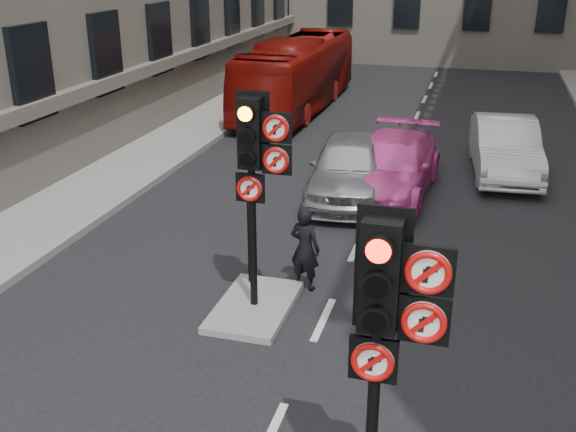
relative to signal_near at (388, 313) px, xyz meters
The scene contains 11 objects.
pavement_left 14.24m from the signal_near, 128.28° to the left, with size 3.00×50.00×0.16m, color gray.
centre_island 5.44m from the signal_near, 123.83° to the left, with size 1.20×2.00×0.12m, color gray.
signal_near is the anchor object (origin of this frame).
signal_far 4.77m from the signal_near, 123.02° to the left, with size 0.91×0.40×3.58m.
car_silver 10.34m from the signal_near, 102.81° to the left, with size 1.79×4.45×1.52m, color #96999D.
car_white 13.07m from the signal_near, 83.71° to the left, with size 1.57×4.50×1.48m, color silver.
car_pink 10.61m from the signal_near, 97.14° to the left, with size 1.99×4.90×1.42m, color #DC409B.
bus_red 19.88m from the signal_near, 107.56° to the left, with size 2.22×9.48×2.64m, color maroon.
motorcycle 5.47m from the signal_near, 98.86° to the left, with size 0.49×1.73×1.04m, color black.
motorcyclist 5.71m from the signal_near, 112.45° to the left, with size 0.56×0.37×1.55m, color black.
info_sign 5.75m from the signal_near, 122.48° to the left, with size 0.33×0.12×1.91m.
Camera 1 is at (2.09, -4.45, 5.70)m, focal length 42.00 mm.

